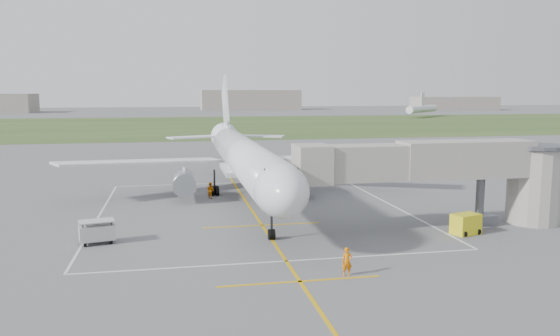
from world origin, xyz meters
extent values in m
plane|color=#5B5B5E|center=(0.00, 0.00, 0.00)|extent=(700.00, 700.00, 0.00)
cube|color=#2F4A20|center=(0.00, 130.00, 0.01)|extent=(700.00, 120.00, 0.02)
cube|color=#CD9A0C|center=(0.00, -5.00, 0.01)|extent=(0.25, 60.00, 0.01)
cube|color=#CD9A0C|center=(0.00, -24.00, 0.01)|extent=(10.00, 0.25, 0.01)
cube|color=#CD9A0C|center=(0.00, -10.00, 0.01)|extent=(10.00, 0.25, 0.01)
cube|color=silver|center=(0.00, 12.00, 0.01)|extent=(28.00, 0.20, 0.01)
cube|color=silver|center=(0.00, -20.00, 0.01)|extent=(28.00, 0.20, 0.01)
cube|color=silver|center=(-14.00, -4.00, 0.01)|extent=(0.20, 32.00, 0.01)
cube|color=silver|center=(14.00, -4.00, 0.01)|extent=(0.20, 32.00, 0.01)
cylinder|color=silver|center=(0.00, 0.00, 4.50)|extent=(3.80, 36.00, 3.80)
ellipsoid|color=silver|center=(0.00, -18.00, 4.50)|extent=(3.80, 7.22, 3.80)
cube|color=black|center=(0.00, -18.90, 5.55)|extent=(2.40, 1.60, 0.99)
cone|color=silver|center=(0.00, 20.50, 4.90)|extent=(3.80, 6.00, 3.80)
cube|color=silver|center=(10.50, 6.00, 3.65)|extent=(17.93, 11.24, 1.23)
cube|color=silver|center=(-10.50, 6.00, 3.65)|extent=(17.93, 11.24, 1.23)
cube|color=silver|center=(0.00, 3.00, 2.95)|extent=(4.20, 8.00, 0.50)
cube|color=silver|center=(0.00, 21.20, 9.20)|extent=(0.30, 7.89, 8.65)
cube|color=silver|center=(0.00, 19.00, 6.20)|extent=(0.35, 5.00, 1.20)
cube|color=silver|center=(4.20, 20.20, 5.10)|extent=(7.85, 5.03, 0.20)
cube|color=silver|center=(-4.20, 20.20, 5.10)|extent=(7.85, 5.03, 0.20)
cylinder|color=gray|center=(6.20, 2.50, 1.90)|extent=(2.30, 4.20, 2.30)
cube|color=silver|center=(6.20, 2.20, 2.70)|extent=(0.25, 2.40, 1.20)
cylinder|color=gray|center=(-6.20, 2.50, 1.90)|extent=(2.30, 4.20, 2.30)
cube|color=silver|center=(-6.20, 2.20, 2.70)|extent=(0.25, 2.40, 1.20)
cylinder|color=black|center=(0.00, -14.50, 1.30)|extent=(0.18, 0.18, 2.60)
cylinder|color=black|center=(-0.11, -14.50, 0.40)|extent=(0.28, 0.80, 0.80)
cylinder|color=black|center=(0.11, -14.50, 0.40)|extent=(0.28, 0.80, 0.80)
cylinder|color=black|center=(2.90, 4.50, 1.40)|extent=(0.22, 0.22, 2.80)
cylinder|color=black|center=(2.62, 4.15, 0.48)|extent=(0.32, 0.96, 0.96)
cylinder|color=black|center=(3.18, 4.15, 0.48)|extent=(0.32, 0.96, 0.96)
cylinder|color=black|center=(2.62, 4.85, 0.48)|extent=(0.32, 0.96, 0.96)
cylinder|color=black|center=(3.18, 4.85, 0.48)|extent=(0.32, 0.96, 0.96)
cylinder|color=black|center=(-2.90, 4.50, 1.40)|extent=(0.22, 0.22, 2.80)
cylinder|color=black|center=(-3.18, 4.15, 0.48)|extent=(0.32, 0.96, 0.96)
cylinder|color=black|center=(-2.62, 4.15, 0.48)|extent=(0.32, 0.96, 0.96)
cylinder|color=black|center=(-3.18, 4.85, 0.48)|extent=(0.32, 0.96, 0.96)
cylinder|color=black|center=(-2.62, 4.85, 0.48)|extent=(0.32, 0.96, 0.96)
cube|color=gray|center=(7.74, -13.50, 5.60)|extent=(11.09, 2.90, 2.80)
cube|color=gray|center=(16.46, -13.50, 5.70)|extent=(11.09, 3.10, 3.00)
cube|color=gray|center=(3.40, -13.50, 5.60)|extent=(2.60, 3.40, 3.00)
cylinder|color=#505257|center=(18.00, -13.50, 2.10)|extent=(0.70, 0.70, 4.20)
cube|color=#505257|center=(18.00, -13.50, 0.45)|extent=(2.60, 1.40, 0.90)
cylinder|color=gray|center=(23.00, -13.50, 3.20)|extent=(4.40, 4.40, 6.40)
cylinder|color=#505257|center=(23.00, -13.50, 6.60)|extent=(5.00, 5.00, 0.30)
cylinder|color=black|center=(17.00, -13.50, 0.35)|extent=(0.70, 0.30, 0.70)
cylinder|color=black|center=(19.00, -13.50, 0.35)|extent=(0.70, 0.30, 0.70)
cube|color=yellow|center=(15.40, -15.88, 0.81)|extent=(2.47, 1.98, 1.62)
cylinder|color=black|center=(14.86, -16.67, 0.24)|extent=(0.35, 0.52, 0.47)
cylinder|color=black|center=(16.30, -16.22, 0.24)|extent=(0.35, 0.52, 0.47)
cube|color=#B6B6B6|center=(-12.93, -13.10, 0.86)|extent=(2.78, 2.02, 1.11)
cube|color=#B6B6B6|center=(-12.93, -13.10, 1.71)|extent=(2.78, 2.02, 0.08)
cylinder|color=black|center=(-13.78, -13.91, 1.06)|extent=(0.08, 0.08, 1.31)
cylinder|color=black|center=(-11.82, -13.47, 1.06)|extent=(0.08, 0.08, 1.31)
cylinder|color=black|center=(-14.05, -12.73, 1.06)|extent=(0.08, 0.08, 1.31)
cylinder|color=black|center=(-12.08, -12.29, 1.06)|extent=(0.08, 0.08, 1.31)
cylinder|color=black|center=(-13.70, -13.84, 0.20)|extent=(0.26, 0.43, 0.40)
cylinder|color=black|center=(-11.93, -13.44, 0.20)|extent=(0.26, 0.43, 0.40)
cylinder|color=black|center=(-13.94, -12.76, 0.20)|extent=(0.26, 0.43, 0.40)
cylinder|color=black|center=(-12.17, -12.36, 0.20)|extent=(0.26, 0.43, 0.40)
imported|color=orange|center=(3.07, -23.53, 0.88)|extent=(0.70, 0.52, 1.77)
imported|color=#D56E06|center=(-3.47, 2.69, 0.86)|extent=(1.04, 1.06, 1.72)
cube|color=gray|center=(40.00, 280.00, 6.00)|extent=(60.00, 20.00, 12.00)
cube|color=gray|center=(160.00, 250.00, 4.00)|extent=(50.00, 18.00, 8.00)
cylinder|color=silver|center=(101.18, 170.84, 3.50)|extent=(24.78, 25.00, 3.20)
cube|color=silver|center=(101.18, 170.84, 8.00)|extent=(3.03, 3.05, 5.50)
camera|label=1|loc=(-7.19, -54.41, 11.23)|focal=35.00mm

